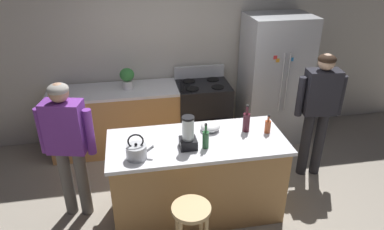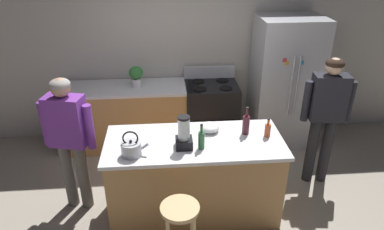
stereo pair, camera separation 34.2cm
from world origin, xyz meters
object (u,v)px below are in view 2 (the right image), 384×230
person_by_sink_right (326,111)px  bottle_wine (246,124)px  bar_stool (180,220)px  bottle_olive_oil (201,140)px  mixing_bowl (210,127)px  bottle_cooking_sauce (268,130)px  tea_kettle (131,148)px  potted_plant (136,75)px  person_by_island_left (69,134)px  blender_appliance (184,135)px  kitchen_island (194,177)px  stove_range (211,113)px  refrigerator (285,83)px

person_by_sink_right → bottle_wine: (-1.05, -0.35, 0.05)m
bar_stool → bottle_olive_oil: 0.80m
mixing_bowl → person_by_sink_right: bearing=10.7°
bottle_cooking_sauce → tea_kettle: tea_kettle is taller
potted_plant → tea_kettle: potted_plant is taller
person_by_island_left → blender_appliance: 1.27m
blender_appliance → bottle_cooking_sauce: bearing=9.3°
person_by_island_left → kitchen_island: bearing=-9.1°
bottle_cooking_sauce → person_by_sink_right: bearing=27.3°
blender_appliance → stove_range: bearing=73.0°
person_by_sink_right → bar_stool: bearing=-146.9°
potted_plant → bottle_olive_oil: bearing=-66.5°
stove_range → bottle_wine: bottle_wine is taller
person_by_island_left → person_by_sink_right: bearing=4.7°
person_by_island_left → mixing_bowl: (1.52, -0.03, 0.02)m
bar_stool → potted_plant: size_ratio=2.33×
person_by_island_left → mixing_bowl: 1.52m
bottle_olive_oil → person_by_island_left: bearing=165.2°
bottle_wine → tea_kettle: bearing=-165.0°
stove_range → blender_appliance: (-0.50, -1.64, 0.61)m
kitchen_island → bottle_wine: size_ratio=5.95×
bar_stool → blender_appliance: (0.08, 0.61, 0.55)m
bottle_cooking_sauce → refrigerator: bearing=65.6°
person_by_island_left → potted_plant: (0.65, 1.33, 0.15)m
refrigerator → bottle_wine: bearing=-122.5°
bottle_wine → tea_kettle: 1.24m
refrigerator → bottle_cooking_sauce: bearing=-114.4°
person_by_island_left → tea_kettle: size_ratio=5.82×
person_by_island_left → bottle_olive_oil: bearing=-14.8°
stove_range → bar_stool: 2.32m
stove_range → bar_stool: size_ratio=1.61×
person_by_island_left → bottle_cooking_sauce: bearing=-5.0°
kitchen_island → bottle_olive_oil: size_ratio=6.81×
kitchen_island → bottle_olive_oil: bottle_olive_oil is taller
bottle_olive_oil → person_by_sink_right: bearing=21.3°
person_by_sink_right → kitchen_island: bearing=-164.2°
kitchen_island → stove_range: 1.57m
refrigerator → person_by_sink_right: (0.16, -1.04, 0.06)m
blender_appliance → bottle_wine: 0.72m
person_by_island_left → potted_plant: 1.49m
refrigerator → blender_appliance: (-1.57, -1.62, 0.14)m
person_by_island_left → bottle_olive_oil: 1.44m
bar_stool → potted_plant: bearing=102.2°
refrigerator → potted_plant: 2.14m
stove_range → person_by_island_left: bearing=-142.8°
stove_range → person_by_island_left: person_by_island_left is taller
stove_range → bottle_wine: bearing=-82.8°
refrigerator → mixing_bowl: size_ratio=8.84×
stove_range → bottle_wine: (0.18, -1.42, 0.58)m
potted_plant → tea_kettle: (0.05, -1.77, -0.09)m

